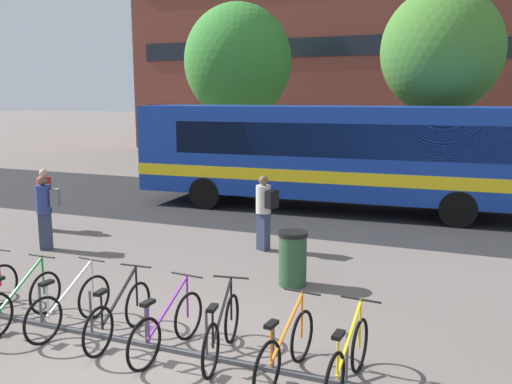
{
  "coord_description": "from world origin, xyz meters",
  "views": [
    {
      "loc": [
        3.86,
        -5.66,
        3.5
      ],
      "look_at": [
        -0.38,
        4.92,
        1.47
      ],
      "focal_mm": 37.91,
      "sensor_mm": 36.0,
      "label": 1
    }
  ],
  "objects_px": {
    "parked_bicycle_black_7": "(222,332)",
    "commuter_grey_pack_1": "(45,207)",
    "commuter_black_pack_2": "(264,208)",
    "trash_bin": "(293,258)",
    "street_tree_2": "(441,51)",
    "city_bus": "(329,153)",
    "parked_bicycle_silver_4": "(70,306)",
    "parked_bicycle_yellow_9": "(348,360)",
    "commuter_red_pack_0": "(45,195)",
    "parked_bicycle_black_5": "(119,315)",
    "parked_bicycle_green_3": "(21,302)",
    "parked_bicycle_orange_8": "(286,350)",
    "parked_bicycle_purple_6": "(168,327)",
    "street_tree_1": "(238,62)"
  },
  "relations": [
    {
      "from": "commuter_black_pack_2",
      "to": "trash_bin",
      "type": "relative_size",
      "value": 1.68
    },
    {
      "from": "parked_bicycle_purple_6",
      "to": "street_tree_2",
      "type": "xyz_separation_m",
      "value": [
        2.55,
        13.68,
        4.59
      ]
    },
    {
      "from": "parked_bicycle_yellow_9",
      "to": "street_tree_2",
      "type": "height_order",
      "value": "street_tree_2"
    },
    {
      "from": "parked_bicycle_black_5",
      "to": "commuter_red_pack_0",
      "type": "xyz_separation_m",
      "value": [
        -5.76,
        4.77,
        0.56
      ]
    },
    {
      "from": "parked_bicycle_purple_6",
      "to": "parked_bicycle_yellow_9",
      "type": "relative_size",
      "value": 1.0
    },
    {
      "from": "city_bus",
      "to": "parked_bicycle_purple_6",
      "type": "relative_size",
      "value": 7.05
    },
    {
      "from": "parked_bicycle_purple_6",
      "to": "parked_bicycle_yellow_9",
      "type": "bearing_deg",
      "value": -85.57
    },
    {
      "from": "parked_bicycle_black_5",
      "to": "parked_bicycle_black_7",
      "type": "relative_size",
      "value": 1.01
    },
    {
      "from": "commuter_red_pack_0",
      "to": "commuter_black_pack_2",
      "type": "height_order",
      "value": "commuter_black_pack_2"
    },
    {
      "from": "parked_bicycle_green_3",
      "to": "parked_bicycle_silver_4",
      "type": "distance_m",
      "value": 0.82
    },
    {
      "from": "city_bus",
      "to": "parked_bicycle_silver_4",
      "type": "bearing_deg",
      "value": 79.4
    },
    {
      "from": "parked_bicycle_green_3",
      "to": "parked_bicycle_orange_8",
      "type": "xyz_separation_m",
      "value": [
        4.28,
        0.02,
        0.0
      ]
    },
    {
      "from": "parked_bicycle_purple_6",
      "to": "commuter_black_pack_2",
      "type": "relative_size",
      "value": 0.99
    },
    {
      "from": "parked_bicycle_purple_6",
      "to": "parked_bicycle_orange_8",
      "type": "height_order",
      "value": "same"
    },
    {
      "from": "parked_bicycle_purple_6",
      "to": "street_tree_1",
      "type": "bearing_deg",
      "value": 25.57
    },
    {
      "from": "parked_bicycle_purple_6",
      "to": "parked_bicycle_black_7",
      "type": "distance_m",
      "value": 0.76
    },
    {
      "from": "parked_bicycle_green_3",
      "to": "commuter_grey_pack_1",
      "type": "height_order",
      "value": "commuter_grey_pack_1"
    },
    {
      "from": "commuter_black_pack_2",
      "to": "street_tree_2",
      "type": "xyz_separation_m",
      "value": [
        3.13,
        8.45,
        3.98
      ]
    },
    {
      "from": "parked_bicycle_black_5",
      "to": "parked_bicycle_orange_8",
      "type": "height_order",
      "value": "same"
    },
    {
      "from": "trash_bin",
      "to": "parked_bicycle_purple_6",
      "type": "bearing_deg",
      "value": -102.83
    },
    {
      "from": "parked_bicycle_yellow_9",
      "to": "parked_bicycle_orange_8",
      "type": "bearing_deg",
      "value": 95.55
    },
    {
      "from": "parked_bicycle_yellow_9",
      "to": "commuter_grey_pack_1",
      "type": "height_order",
      "value": "commuter_grey_pack_1"
    },
    {
      "from": "street_tree_1",
      "to": "parked_bicycle_yellow_9",
      "type": "bearing_deg",
      "value": -62.65
    },
    {
      "from": "street_tree_1",
      "to": "parked_bicycle_black_5",
      "type": "bearing_deg",
      "value": -71.58
    },
    {
      "from": "parked_bicycle_yellow_9",
      "to": "commuter_red_pack_0",
      "type": "xyz_separation_m",
      "value": [
        -9.11,
        4.88,
        0.56
      ]
    },
    {
      "from": "parked_bicycle_yellow_9",
      "to": "trash_bin",
      "type": "distance_m",
      "value": 3.71
    },
    {
      "from": "parked_bicycle_silver_4",
      "to": "commuter_red_pack_0",
      "type": "height_order",
      "value": "commuter_red_pack_0"
    },
    {
      "from": "city_bus",
      "to": "parked_bicycle_black_7",
      "type": "distance_m",
      "value": 10.2
    },
    {
      "from": "parked_bicycle_green_3",
      "to": "parked_bicycle_silver_4",
      "type": "height_order",
      "value": "same"
    },
    {
      "from": "parked_bicycle_silver_4",
      "to": "street_tree_2",
      "type": "xyz_separation_m",
      "value": [
        4.31,
        13.57,
        4.59
      ]
    },
    {
      "from": "parked_bicycle_black_7",
      "to": "street_tree_1",
      "type": "bearing_deg",
      "value": 13.62
    },
    {
      "from": "city_bus",
      "to": "commuter_red_pack_0",
      "type": "xyz_separation_m",
      "value": [
        -6.25,
        -5.34,
        -0.83
      ]
    },
    {
      "from": "commuter_red_pack_0",
      "to": "street_tree_1",
      "type": "height_order",
      "value": "street_tree_1"
    },
    {
      "from": "city_bus",
      "to": "commuter_black_pack_2",
      "type": "relative_size",
      "value": 7.01
    },
    {
      "from": "parked_bicycle_black_7",
      "to": "commuter_black_pack_2",
      "type": "distance_m",
      "value": 5.27
    },
    {
      "from": "commuter_red_pack_0",
      "to": "parked_bicycle_black_5",
      "type": "bearing_deg",
      "value": -1.99
    },
    {
      "from": "parked_bicycle_silver_4",
      "to": "parked_bicycle_purple_6",
      "type": "xyz_separation_m",
      "value": [
        1.76,
        -0.1,
        0.0
      ]
    },
    {
      "from": "city_bus",
      "to": "parked_bicycle_black_7",
      "type": "bearing_deg",
      "value": 93.57
    },
    {
      "from": "parked_bicycle_silver_4",
      "to": "parked_bicycle_yellow_9",
      "type": "bearing_deg",
      "value": -86.9
    },
    {
      "from": "parked_bicycle_green_3",
      "to": "commuter_black_pack_2",
      "type": "distance_m",
      "value": 5.66
    },
    {
      "from": "parked_bicycle_black_5",
      "to": "commuter_black_pack_2",
      "type": "bearing_deg",
      "value": -6.07
    },
    {
      "from": "commuter_grey_pack_1",
      "to": "street_tree_2",
      "type": "bearing_deg",
      "value": -157.77
    },
    {
      "from": "parked_bicycle_orange_8",
      "to": "parked_bicycle_green_3",
      "type": "bearing_deg",
      "value": 96.54
    },
    {
      "from": "parked_bicycle_silver_4",
      "to": "street_tree_2",
      "type": "bearing_deg",
      "value": -12.87
    },
    {
      "from": "parked_bicycle_silver_4",
      "to": "commuter_black_pack_2",
      "type": "relative_size",
      "value": 0.99
    },
    {
      "from": "parked_bicycle_black_7",
      "to": "commuter_grey_pack_1",
      "type": "xyz_separation_m",
      "value": [
        -6.01,
        3.28,
        0.61
      ]
    },
    {
      "from": "parked_bicycle_purple_6",
      "to": "commuter_black_pack_2",
      "type": "bearing_deg",
      "value": 11.14
    },
    {
      "from": "parked_bicycle_green_3",
      "to": "parked_bicycle_black_5",
      "type": "relative_size",
      "value": 1.0
    },
    {
      "from": "city_bus",
      "to": "parked_bicycle_yellow_9",
      "type": "bearing_deg",
      "value": 102.88
    },
    {
      "from": "parked_bicycle_orange_8",
      "to": "trash_bin",
      "type": "height_order",
      "value": "trash_bin"
    }
  ]
}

